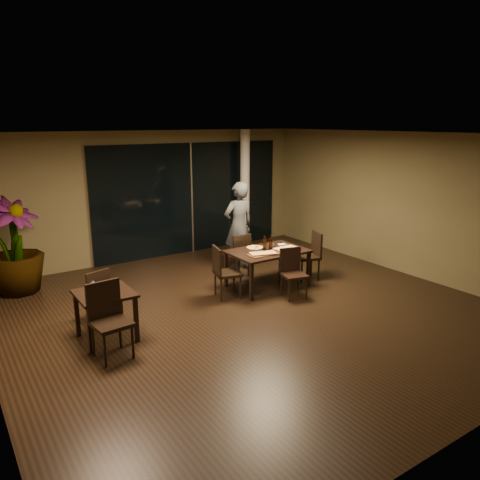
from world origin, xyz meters
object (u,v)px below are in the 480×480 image
object	(u,v)px
bottle_b	(271,242)
chair_main_left	(223,270)
bottle_c	(264,243)
diner	(239,227)
chair_side_far	(95,294)
bottle_a	(265,244)
chair_main_far	(239,253)
main_table	(267,254)
chair_main_right	(311,253)
side_table	(105,300)
chair_side_near	(108,316)
chair_main_near	(292,270)
potted_plant	(14,246)

from	to	relation	value
bottle_b	chair_main_left	bearing A→B (deg)	-177.83
bottle_c	bottle_b	bearing A→B (deg)	-31.72
diner	chair_side_far	bearing A→B (deg)	18.76
bottle_a	bottle_c	distance (m)	0.06
chair_main_far	bottle_a	world-z (taller)	bottle_a
main_table	chair_main_right	bearing A→B (deg)	-4.71
chair_main_left	bottle_a	bearing A→B (deg)	-73.09
side_table	chair_side_far	bearing A→B (deg)	86.82
bottle_a	chair_side_far	bearing A→B (deg)	178.48
chair_main_right	bottle_b	bearing A→B (deg)	-77.57
bottle_a	chair_side_near	bearing A→B (deg)	-163.37
side_table	chair_main_near	bearing A→B (deg)	-2.72
side_table	bottle_c	distance (m)	3.44
diner	potted_plant	world-z (taller)	diner
side_table	chair_side_near	xyz separation A→B (m)	(-0.12, -0.51, -0.03)
diner	bottle_b	bearing A→B (deg)	88.45
chair_main_left	bottle_c	distance (m)	1.08
chair_side_near	bottle_a	xyz separation A→B (m)	(3.47, 1.04, 0.29)
chair_side_far	chair_main_right	bearing A→B (deg)	158.98
chair_main_near	chair_main_right	bearing A→B (deg)	44.21
side_table	diner	world-z (taller)	diner
bottle_b	chair_side_far	bearing A→B (deg)	178.34
chair_main_far	bottle_a	xyz separation A→B (m)	(0.09, -0.78, 0.36)
side_table	chair_main_far	distance (m)	3.51
chair_main_near	chair_side_far	world-z (taller)	chair_side_far
main_table	chair_side_far	size ratio (longest dim) A/B	1.61
chair_main_left	chair_side_far	world-z (taller)	chair_main_left
chair_main_left	main_table	bearing A→B (deg)	-74.59
main_table	chair_side_far	xyz separation A→B (m)	(-3.37, 0.11, -0.15)
chair_main_far	side_table	bearing A→B (deg)	21.44
chair_main_right	chair_main_left	bearing A→B (deg)	-73.32
chair_side_far	bottle_c	size ratio (longest dim) A/B	3.26
main_table	potted_plant	distance (m)	4.82
diner	potted_plant	size ratio (longest dim) A/B	1.06
side_table	potted_plant	world-z (taller)	potted_plant
bottle_a	chair_main_far	bearing A→B (deg)	96.88
chair_main_left	bottle_b	world-z (taller)	bottle_b
chair_main_far	diner	xyz separation A→B (m)	(0.28, 0.43, 0.45)
side_table	chair_main_near	xyz separation A→B (m)	(3.48, -0.17, -0.11)
side_table	chair_main_far	bearing A→B (deg)	21.76
chair_main_near	chair_main_right	xyz separation A→B (m)	(0.99, 0.58, 0.04)
side_table	bottle_b	distance (m)	3.53
chair_main_right	chair_main_far	bearing A→B (deg)	-107.98
side_table	diner	size ratio (longest dim) A/B	0.41
main_table	chair_main_left	size ratio (longest dim) A/B	1.52
chair_main_far	chair_main_near	bearing A→B (deg)	98.47
diner	chair_main_near	bearing A→B (deg)	89.35
chair_main_far	chair_side_far	world-z (taller)	chair_main_far
chair_main_far	bottle_c	size ratio (longest dim) A/B	3.29
potted_plant	bottle_b	size ratio (longest dim) A/B	5.92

